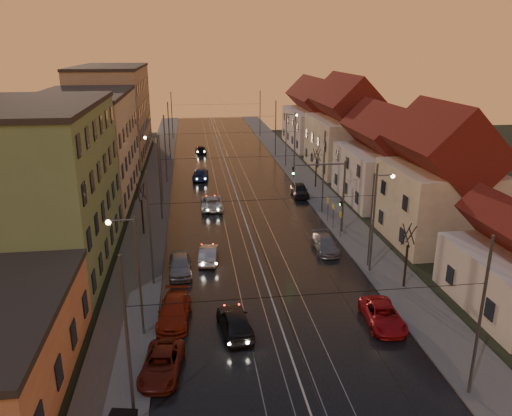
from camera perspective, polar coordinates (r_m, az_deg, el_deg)
name	(u,v)px	position (r m, az deg, el deg)	size (l,w,h in m)	color
ground	(286,343)	(32.02, 3.48, -15.10)	(160.00, 160.00, 0.00)	black
road	(231,179)	(68.72, -2.88, 3.38)	(16.00, 120.00, 0.04)	black
sidewalk_left	(157,181)	(68.64, -11.24, 3.08)	(4.00, 120.00, 0.15)	#4C4C4C
sidewalk_right	(302,176)	(70.20, 5.29, 3.69)	(4.00, 120.00, 0.15)	#4C4C4C
tram_rail_0	(215,179)	(68.57, -4.72, 3.34)	(0.06, 120.00, 0.03)	gray
tram_rail_1	(225,178)	(68.65, -3.53, 3.39)	(0.06, 120.00, 0.03)	gray
tram_rail_2	(236,178)	(68.77, -2.25, 3.44)	(0.06, 120.00, 0.03)	gray
tram_rail_3	(247,178)	(68.92, -1.06, 3.48)	(0.06, 120.00, 0.03)	gray
apartment_left_1	(39,190)	(43.43, -23.54, 1.90)	(10.00, 18.00, 13.00)	#658454
apartment_left_2	(87,147)	(62.50, -18.79, 6.57)	(10.00, 20.00, 12.00)	#BDA992
apartment_left_3	(114,113)	(85.73, -15.97, 10.44)	(10.00, 24.00, 14.00)	#967D60
house_right_1	(439,184)	(48.46, 20.21, 2.58)	(8.67, 10.20, 10.80)	#B5A88B
house_right_2	(385,161)	(60.08, 14.51, 5.20)	(9.18, 12.24, 9.20)	beige
house_right_3	(346,130)	(73.70, 10.28, 8.73)	(9.18, 14.28, 11.50)	#B5A88B
house_right_4	(315,118)	(90.92, 6.80, 10.16)	(9.18, 16.32, 10.00)	beige
catenary_pole_l_0	(128,346)	(24.28, -14.44, -14.99)	(0.16, 0.16, 9.00)	#595B60
catenary_pole_r_0	(480,319)	(27.85, 24.23, -11.52)	(0.16, 0.16, 9.00)	#595B60
catenary_pole_l_1	(150,230)	(37.70, -12.02, -2.49)	(0.16, 0.16, 9.00)	#595B60
catenary_pole_r_1	(373,220)	(40.09, 13.27, -1.32)	(0.16, 0.16, 9.00)	#595B60
catenary_pole_l_2	(160,179)	(51.99, -10.93, 3.31)	(0.16, 0.16, 9.00)	#595B60
catenary_pole_r_2	(323,173)	(53.75, 7.72, 3.97)	(0.16, 0.16, 9.00)	#595B60
catenary_pole_l_3	(165,150)	(66.59, -10.31, 6.59)	(0.16, 0.16, 9.00)	#595B60
catenary_pole_r_3	(295,146)	(67.97, 4.42, 7.06)	(0.16, 0.16, 9.00)	#595B60
catenary_pole_l_4	(169,131)	(81.34, -9.91, 8.69)	(0.16, 0.16, 9.00)	#595B60
catenary_pole_r_4	(276,128)	(82.48, 2.26, 9.07)	(0.16, 0.16, 9.00)	#595B60
catenary_pole_l_5	(172,116)	(99.13, -9.59, 10.38)	(0.16, 0.16, 9.00)	#595B60
catenary_pole_r_5	(260,114)	(100.07, 0.47, 10.69)	(0.16, 0.16, 9.00)	#595B60
street_lamp_0	(133,265)	(31.15, -13.85, -6.38)	(1.75, 0.32, 8.00)	#595B60
street_lamp_1	(375,211)	(41.03, 13.49, -0.32)	(1.75, 0.32, 8.00)	#595B60
street_lamp_2	(158,162)	(57.75, -11.17, 5.17)	(1.75, 0.32, 8.00)	#595B60
street_lamp_3	(288,134)	(74.75, 3.70, 8.40)	(1.75, 0.32, 8.00)	#595B60
traffic_light_mast	(334,188)	(47.99, 8.88, 2.30)	(5.30, 0.32, 7.20)	#595B60
bare_tree_0	(142,210)	(48.85, -12.89, -0.25)	(1.09, 1.09, 5.11)	black
bare_tree_1	(406,258)	(38.85, 16.82, -5.46)	(1.09, 1.09, 5.11)	black
bare_tree_2	(316,169)	(64.06, 6.89, 4.45)	(1.09, 1.09, 5.11)	black
driving_car_0	(235,322)	(32.52, -2.44, -12.87)	(1.85, 4.61, 1.57)	black
driving_car_1	(208,254)	(42.54, -5.46, -5.27)	(1.44, 4.14, 1.36)	#9FA0A4
driving_car_2	(212,202)	(56.07, -5.09, 0.65)	(2.40, 5.21, 1.45)	silver
driving_car_3	(200,174)	(68.66, -6.37, 3.91)	(2.08, 5.13, 1.49)	#1A284E
driving_car_4	(201,149)	(85.30, -6.32, 6.67)	(1.59, 3.94, 1.34)	black
parked_left_1	(162,364)	(29.54, -10.74, -17.13)	(2.10, 4.54, 1.26)	#5F1A10
parked_left_2	(174,311)	(34.24, -9.32, -11.54)	(2.00, 4.93, 1.43)	maroon
parked_left_3	(180,265)	(40.66, -8.67, -6.43)	(1.80, 4.47, 1.52)	gray
parked_right_0	(383,315)	(34.45, 14.28, -11.81)	(2.19, 4.75, 1.32)	#AF1119
parked_right_1	(325,244)	(44.96, 7.93, -4.08)	(1.82, 4.48, 1.30)	gray
parked_right_2	(300,190)	(60.71, 5.04, 2.06)	(1.81, 4.50, 1.53)	black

